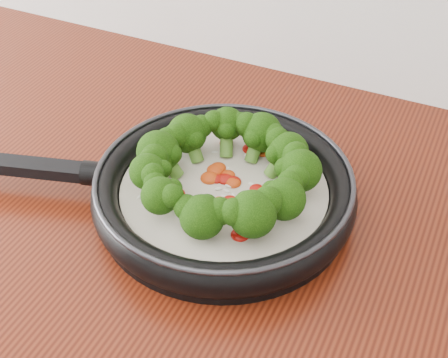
% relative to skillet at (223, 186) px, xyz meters
% --- Properties ---
extents(skillet, '(0.56, 0.42, 0.10)m').
position_rel_skillet_xyz_m(skillet, '(0.00, 0.00, 0.00)').
color(skillet, black).
rests_on(skillet, counter).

